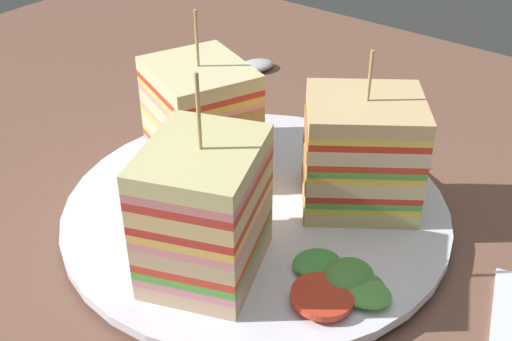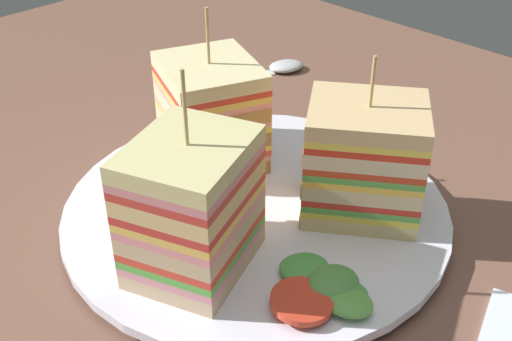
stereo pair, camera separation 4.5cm
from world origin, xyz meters
The scene contains 7 objects.
ground_plane centered at (0.00, 0.00, -0.90)cm, with size 107.35×82.85×1.80cm, color brown.
plate centered at (0.00, 0.00, 0.79)cm, with size 27.95×27.95×1.30cm.
sandwich_wedge_0 centered at (-1.66, 7.23, 5.76)cm, with size 8.89×9.77×13.63cm.
sandwich_wedge_1 centered at (-5.46, -5.01, 5.39)cm, with size 10.39×10.09×11.77cm.
sandwich_wedge_2 centered at (7.08, -2.19, 5.40)cm, with size 10.00×9.41×12.51cm.
salad_garnish centered at (-9.59, 3.57, 1.82)cm, with size 7.37×6.49×1.29cm.
spoon centered at (16.84, -19.41, 0.41)cm, with size 7.26×14.14×1.00cm.
Camera 2 is at (-26.51, 26.80, 29.10)cm, focal length 45.02 mm.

